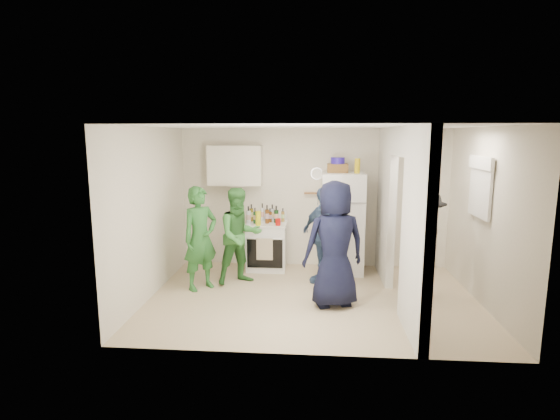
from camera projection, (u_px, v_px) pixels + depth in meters
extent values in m
plane|color=tan|center=(312.00, 298.00, 6.46)|extent=(4.80, 4.80, 0.00)
plane|color=silver|center=(314.00, 198.00, 7.92)|extent=(4.80, 0.00, 4.80)
plane|color=silver|center=(313.00, 245.00, 4.58)|extent=(4.80, 0.00, 4.80)
plane|color=silver|center=(151.00, 213.00, 6.44)|extent=(0.00, 3.40, 3.40)
plane|color=silver|center=(486.00, 218.00, 6.07)|extent=(0.00, 3.40, 3.40)
plane|color=white|center=(315.00, 127.00, 6.04)|extent=(4.80, 4.80, 0.00)
cube|color=silver|center=(386.00, 204.00, 7.24)|extent=(0.12, 1.20, 2.50)
cube|color=silver|center=(417.00, 234.00, 5.08)|extent=(0.12, 1.20, 2.50)
cube|color=silver|center=(402.00, 141.00, 5.98)|extent=(0.12, 1.00, 0.40)
cube|color=white|center=(267.00, 246.00, 7.80)|extent=(0.71, 0.59, 0.85)
cube|color=silver|center=(235.00, 165.00, 7.75)|extent=(0.95, 0.34, 0.70)
cube|color=white|center=(342.00, 223.00, 7.59)|extent=(0.72, 0.70, 1.75)
cube|color=brown|center=(338.00, 168.00, 7.49)|extent=(0.35, 0.25, 0.15)
cylinder|color=#261699|center=(338.00, 161.00, 7.47)|extent=(0.24, 0.24, 0.11)
cylinder|color=yellow|center=(357.00, 166.00, 7.31)|extent=(0.09, 0.09, 0.25)
cylinder|color=white|center=(317.00, 174.00, 7.82)|extent=(0.22, 0.02, 0.22)
cube|color=olive|center=(314.00, 193.00, 7.86)|extent=(0.35, 0.08, 0.03)
cube|color=black|center=(482.00, 187.00, 6.20)|extent=(0.03, 0.70, 0.80)
cube|color=white|center=(481.00, 187.00, 6.20)|extent=(0.04, 0.76, 0.86)
cube|color=white|center=(481.00, 163.00, 6.14)|extent=(0.04, 0.82, 0.18)
cylinder|color=yellow|center=(258.00, 218.00, 7.50)|extent=(0.09, 0.09, 0.25)
cylinder|color=#B7100C|center=(278.00, 222.00, 7.51)|extent=(0.09, 0.09, 0.12)
imported|color=#2B6A2A|center=(200.00, 238.00, 6.74)|extent=(0.69, 0.69, 1.62)
imported|color=#367433|center=(240.00, 236.00, 7.02)|extent=(0.96, 0.91, 1.56)
imported|color=#39517D|center=(324.00, 235.00, 7.00)|extent=(0.92, 0.94, 1.59)
imported|color=black|center=(335.00, 244.00, 6.05)|extent=(1.00, 0.80, 1.78)
imported|color=black|center=(422.00, 244.00, 6.32)|extent=(0.84, 1.17, 1.64)
cylinder|color=brown|center=(251.00, 213.00, 7.86)|extent=(0.07, 0.07, 0.31)
cylinder|color=#16441E|center=(255.00, 216.00, 7.66)|extent=(0.06, 0.06, 0.28)
cylinder|color=silver|center=(262.00, 212.00, 7.85)|extent=(0.06, 0.06, 0.33)
cylinder|color=#5B3110|center=(267.00, 214.00, 7.67)|extent=(0.07, 0.07, 0.33)
cylinder|color=silver|center=(272.00, 213.00, 7.89)|extent=(0.07, 0.07, 0.30)
cylinder|color=#123414|center=(276.00, 214.00, 7.72)|extent=(0.08, 0.08, 0.30)
cylinder|color=olive|center=(283.00, 215.00, 7.83)|extent=(0.06, 0.06, 0.25)
cylinder|color=#B8BEC5|center=(249.00, 215.00, 7.59)|extent=(0.08, 0.08, 0.32)
cylinder|color=#5A310F|center=(270.00, 215.00, 7.79)|extent=(0.07, 0.07, 0.25)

